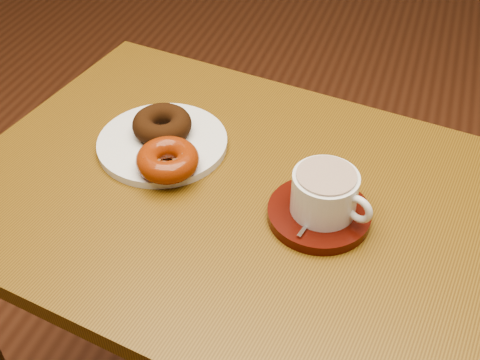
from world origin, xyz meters
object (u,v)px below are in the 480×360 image
(saucer, at_px, (319,214))
(donut_plate, at_px, (163,143))
(cafe_table, at_px, (229,241))
(coffee_cup, at_px, (326,193))

(saucer, bearing_deg, donut_plate, 163.96)
(cafe_table, bearing_deg, saucer, 0.05)
(cafe_table, bearing_deg, donut_plate, 164.63)
(donut_plate, height_order, coffee_cup, coffee_cup)
(saucer, distance_m, coffee_cup, 0.04)
(saucer, bearing_deg, cafe_table, 171.71)
(coffee_cup, bearing_deg, cafe_table, -165.64)
(donut_plate, relative_size, coffee_cup, 1.78)
(cafe_table, height_order, coffee_cup, coffee_cup)
(cafe_table, distance_m, saucer, 0.21)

